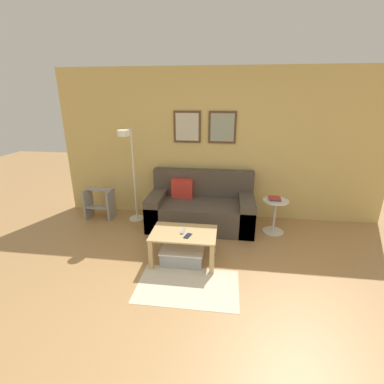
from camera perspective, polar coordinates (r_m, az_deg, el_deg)
name	(u,v)px	position (r m, az deg, el deg)	size (l,w,h in m)	color
ground_plane	(202,341)	(2.86, 2.08, -28.30)	(16.00, 16.00, 0.00)	tan
wall_back	(219,146)	(4.86, 5.50, 9.40)	(5.60, 0.09, 2.55)	#D6B76B
area_rug	(188,286)	(3.42, -0.90, -18.71)	(1.18, 0.74, 0.01)	beige
couch	(201,208)	(4.71, 1.86, -3.29)	(1.73, 0.89, 0.89)	#4C4238
coffee_table	(184,238)	(3.69, -1.69, -9.42)	(0.85, 0.55, 0.42)	tan
storage_bin	(183,253)	(3.81, -1.89, -12.49)	(0.56, 0.45, 0.20)	#9EA3A8
floor_lamp	(130,166)	(4.63, -12.68, 5.26)	(0.27, 0.56, 1.61)	white
side_table	(275,213)	(4.63, 16.59, -4.15)	(0.40, 0.40, 0.55)	silver
book_stack	(275,198)	(4.55, 16.63, -1.27)	(0.19, 0.17, 0.04)	#4C4C51
remote_control	(183,231)	(3.66, -1.87, -8.01)	(0.04, 0.15, 0.02)	#99999E
cell_phone	(188,236)	(3.56, -0.88, -8.97)	(0.07, 0.14, 0.01)	#1E2338
step_stool	(100,203)	(5.23, -18.43, -2.11)	(0.46, 0.32, 0.53)	#99999E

